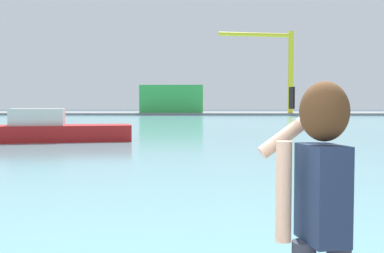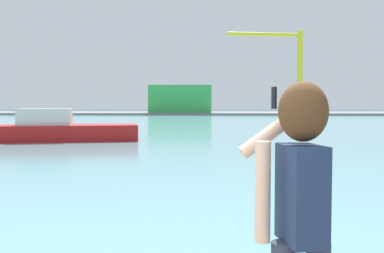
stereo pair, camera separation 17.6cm
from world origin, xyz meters
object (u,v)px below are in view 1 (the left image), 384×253
at_px(warehouse_left, 173,99).
at_px(port_crane, 280,61).
at_px(boat_moored, 53,130).
at_px(person_photographer, 320,199).

height_order(warehouse_left, port_crane, port_crane).
distance_m(boat_moored, warehouse_left, 64.10).
relative_size(warehouse_left, port_crane, 0.79).
distance_m(person_photographer, warehouse_left, 88.16).
height_order(boat_moored, port_crane, port_crane).
bearing_deg(warehouse_left, boat_moored, -91.93).
bearing_deg(boat_moored, port_crane, 56.12).
distance_m(person_photographer, boat_moored, 25.70).
relative_size(person_photographer, warehouse_left, 0.15).
bearing_deg(port_crane, boat_moored, -110.68).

